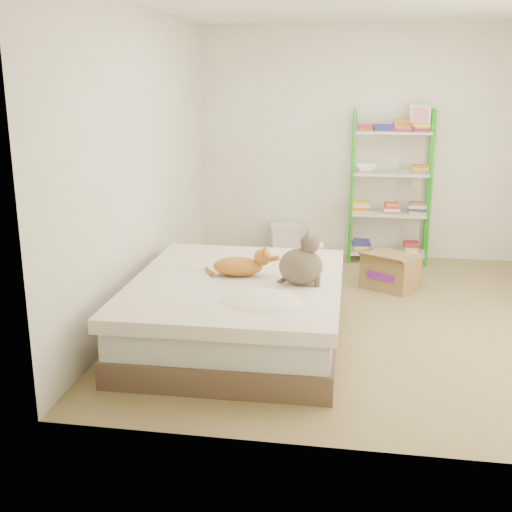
% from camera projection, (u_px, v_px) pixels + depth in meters
% --- Properties ---
extents(room, '(3.81, 4.21, 2.61)m').
position_uv_depth(room, '(365.00, 169.00, 5.25)').
color(room, olive).
rests_on(room, ground).
extents(bed, '(1.64, 2.03, 0.51)m').
position_uv_depth(bed, '(237.00, 310.00, 5.04)').
color(bed, brown).
rests_on(bed, ground).
extents(orange_cat, '(0.48, 0.28, 0.19)m').
position_uv_depth(orange_cat, '(238.00, 264.00, 5.04)').
color(orange_cat, '#C96D28').
rests_on(orange_cat, bed).
extents(grey_cat, '(0.37, 0.32, 0.40)m').
position_uv_depth(grey_cat, '(301.00, 259.00, 4.80)').
color(grey_cat, brown).
rests_on(grey_cat, bed).
extents(shelf_unit, '(0.88, 0.36, 1.74)m').
position_uv_depth(shelf_unit, '(391.00, 185.00, 7.11)').
color(shelf_unit, green).
rests_on(shelf_unit, ground).
extents(cardboard_box, '(0.61, 0.64, 0.39)m').
position_uv_depth(cardboard_box, '(391.00, 271.00, 6.34)').
color(cardboard_box, olive).
rests_on(cardboard_box, ground).
extents(white_bin, '(0.39, 0.37, 0.38)m').
position_uv_depth(white_bin, '(285.00, 241.00, 7.44)').
color(white_bin, silver).
rests_on(white_bin, ground).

